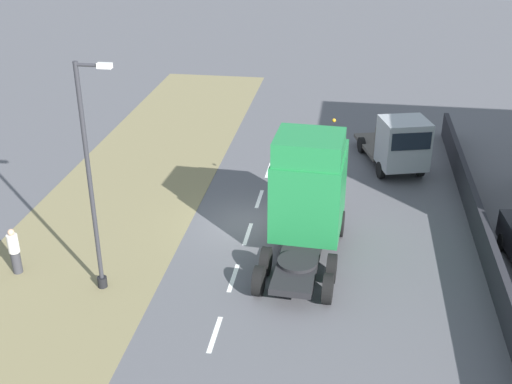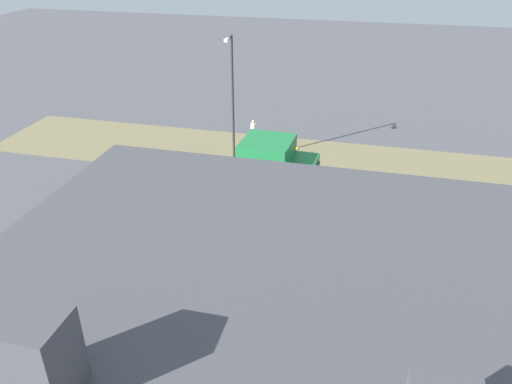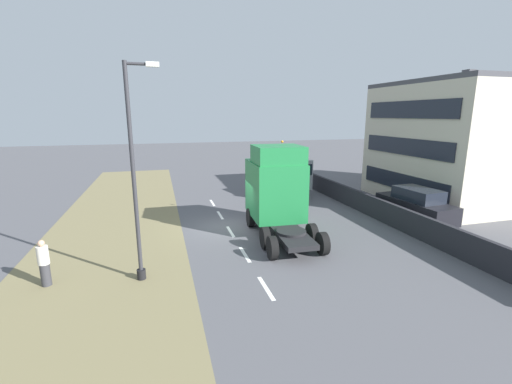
# 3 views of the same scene
# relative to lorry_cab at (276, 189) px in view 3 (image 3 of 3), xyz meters

# --- Properties ---
(ground_plane) EXTENTS (120.00, 120.00, 0.00)m
(ground_plane) POSITION_rel_lorry_cab_xyz_m (-2.39, 1.24, -2.32)
(ground_plane) COLOR #515156
(ground_plane) RESTS_ON ground
(grass_verge) EXTENTS (7.00, 44.00, 0.01)m
(grass_verge) POSITION_rel_lorry_cab_xyz_m (-8.39, 1.24, -2.31)
(grass_verge) COLOR olive
(grass_verge) RESTS_ON ground
(lane_markings) EXTENTS (0.16, 14.60, 0.00)m
(lane_markings) POSITION_rel_lorry_cab_xyz_m (-2.39, 0.54, -2.32)
(lane_markings) COLOR white
(lane_markings) RESTS_ON ground
(boundary_wall) EXTENTS (0.25, 24.00, 1.28)m
(boundary_wall) POSITION_rel_lorry_cab_xyz_m (6.61, 1.24, -1.68)
(boundary_wall) COLOR #232328
(boundary_wall) RESTS_ON ground
(building_block) EXTENTS (12.00, 9.78, 9.51)m
(building_block) POSITION_rel_lorry_cab_xyz_m (16.18, 2.89, 1.89)
(building_block) COLOR beige
(building_block) RESTS_ON ground
(lorry_cab) EXTENTS (2.96, 6.51, 4.78)m
(lorry_cab) POSITION_rel_lorry_cab_xyz_m (0.00, 0.00, 0.00)
(lorry_cab) COLOR black
(lorry_cab) RESTS_ON ground
(flatbed_truck) EXTENTS (3.54, 5.84, 2.85)m
(flatbed_truck) POSITION_rel_lorry_cab_xyz_m (3.79, 7.53, -0.82)
(flatbed_truck) COLOR #999EA3
(flatbed_truck) RESTS_ON ground
(parked_car) EXTENTS (2.24, 4.85, 2.02)m
(parked_car) POSITION_rel_lorry_cab_xyz_m (8.41, -0.67, -1.34)
(parked_car) COLOR black
(parked_car) RESTS_ON ground
(lamp_post) EXTENTS (1.28, 0.33, 7.94)m
(lamp_post) POSITION_rel_lorry_cab_xyz_m (-6.71, -3.89, 1.36)
(lamp_post) COLOR black
(lamp_post) RESTS_ON ground
(pedestrian) EXTENTS (0.39, 0.39, 1.78)m
(pedestrian) POSITION_rel_lorry_cab_xyz_m (-10.13, -3.47, -1.44)
(pedestrian) COLOR #333338
(pedestrian) RESTS_ON ground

